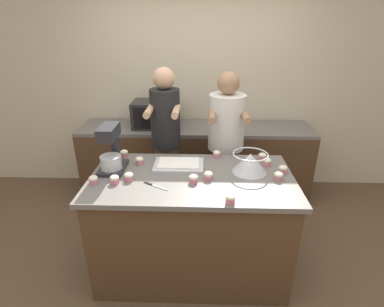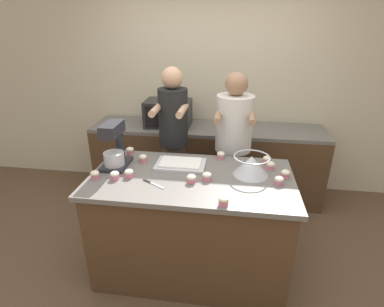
{
  "view_description": "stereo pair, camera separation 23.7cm",
  "coord_description": "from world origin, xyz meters",
  "px_view_note": "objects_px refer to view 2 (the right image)",
  "views": [
    {
      "loc": [
        0.07,
        -2.13,
        2.07
      ],
      "look_at": [
        0.0,
        0.04,
        1.12
      ],
      "focal_mm": 28.0,
      "sensor_mm": 36.0,
      "label": 1
    },
    {
      "loc": [
        0.31,
        -2.1,
        2.07
      ],
      "look_at": [
        0.0,
        0.04,
        1.12
      ],
      "focal_mm": 28.0,
      "sensor_mm": 36.0,
      "label": 2
    }
  ],
  "objects_px": {
    "microwave_oven": "(168,113)",
    "cupcake_9": "(191,179)",
    "stand_mixer": "(115,148)",
    "cupcake_1": "(207,176)",
    "cupcake_0": "(95,175)",
    "cupcake_10": "(143,158)",
    "cupcake_12": "(115,175)",
    "baking_tray": "(181,164)",
    "cupcake_3": "(267,160)",
    "person_left": "(174,145)",
    "person_right": "(233,152)",
    "mixing_bowl": "(251,165)",
    "cupcake_5": "(224,201)",
    "cupcake_6": "(279,180)",
    "knife": "(152,183)",
    "cupcake_8": "(271,165)",
    "cupcake_2": "(221,155)",
    "cupcake_11": "(286,174)",
    "cupcake_4": "(130,151)",
    "cupcake_7": "(129,173)"
  },
  "relations": [
    {
      "from": "stand_mixer",
      "to": "cupcake_1",
      "type": "bearing_deg",
      "value": -10.28
    },
    {
      "from": "person_left",
      "to": "cupcake_10",
      "type": "height_order",
      "value": "person_left"
    },
    {
      "from": "cupcake_8",
      "to": "microwave_oven",
      "type": "bearing_deg",
      "value": 135.35
    },
    {
      "from": "cupcake_4",
      "to": "cupcake_10",
      "type": "bearing_deg",
      "value": -41.27
    },
    {
      "from": "person_left",
      "to": "cupcake_11",
      "type": "bearing_deg",
      "value": -31.47
    },
    {
      "from": "stand_mixer",
      "to": "cupcake_6",
      "type": "xyz_separation_m",
      "value": [
        1.34,
        -0.13,
        -0.14
      ]
    },
    {
      "from": "microwave_oven",
      "to": "cupcake_4",
      "type": "relative_size",
      "value": 7.78
    },
    {
      "from": "baking_tray",
      "to": "person_left",
      "type": "bearing_deg",
      "value": 107.43
    },
    {
      "from": "person_right",
      "to": "cupcake_3",
      "type": "xyz_separation_m",
      "value": [
        0.3,
        -0.38,
        0.11
      ]
    },
    {
      "from": "stand_mixer",
      "to": "knife",
      "type": "xyz_separation_m",
      "value": [
        0.38,
        -0.26,
        -0.17
      ]
    },
    {
      "from": "cupcake_11",
      "to": "person_right",
      "type": "bearing_deg",
      "value": 123.79
    },
    {
      "from": "baking_tray",
      "to": "cupcake_5",
      "type": "relative_size",
      "value": 6.06
    },
    {
      "from": "cupcake_6",
      "to": "cupcake_8",
      "type": "distance_m",
      "value": 0.26
    },
    {
      "from": "person_left",
      "to": "cupcake_5",
      "type": "bearing_deg",
      "value": -62.8
    },
    {
      "from": "stand_mixer",
      "to": "cupcake_0",
      "type": "distance_m",
      "value": 0.29
    },
    {
      "from": "mixing_bowl",
      "to": "person_right",
      "type": "bearing_deg",
      "value": 103.81
    },
    {
      "from": "baking_tray",
      "to": "cupcake_4",
      "type": "relative_size",
      "value": 6.06
    },
    {
      "from": "person_left",
      "to": "cupcake_12",
      "type": "height_order",
      "value": "person_left"
    },
    {
      "from": "baking_tray",
      "to": "cupcake_3",
      "type": "relative_size",
      "value": 6.06
    },
    {
      "from": "stand_mixer",
      "to": "cupcake_6",
      "type": "bearing_deg",
      "value": -5.61
    },
    {
      "from": "cupcake_0",
      "to": "cupcake_9",
      "type": "relative_size",
      "value": 1.0
    },
    {
      "from": "person_left",
      "to": "person_right",
      "type": "bearing_deg",
      "value": 0.12
    },
    {
      "from": "knife",
      "to": "cupcake_4",
      "type": "distance_m",
      "value": 0.63
    },
    {
      "from": "cupcake_2",
      "to": "cupcake_3",
      "type": "xyz_separation_m",
      "value": [
        0.41,
        -0.04,
        0.0
      ]
    },
    {
      "from": "microwave_oven",
      "to": "cupcake_9",
      "type": "relative_size",
      "value": 7.78
    },
    {
      "from": "cupcake_0",
      "to": "cupcake_1",
      "type": "bearing_deg",
      "value": 6.36
    },
    {
      "from": "cupcake_7",
      "to": "cupcake_1",
      "type": "bearing_deg",
      "value": 3.49
    },
    {
      "from": "cupcake_8",
      "to": "cupcake_10",
      "type": "distance_m",
      "value": 1.1
    },
    {
      "from": "person_right",
      "to": "mixing_bowl",
      "type": "height_order",
      "value": "person_right"
    },
    {
      "from": "cupcake_0",
      "to": "cupcake_6",
      "type": "relative_size",
      "value": 1.0
    },
    {
      "from": "cupcake_0",
      "to": "cupcake_5",
      "type": "xyz_separation_m",
      "value": [
        1.02,
        -0.24,
        0.0
      ]
    },
    {
      "from": "mixing_bowl",
      "to": "cupcake_1",
      "type": "height_order",
      "value": "mixing_bowl"
    },
    {
      "from": "person_right",
      "to": "knife",
      "type": "xyz_separation_m",
      "value": [
        -0.6,
        -0.88,
        0.07
      ]
    },
    {
      "from": "person_right",
      "to": "cupcake_5",
      "type": "relative_size",
      "value": 23.82
    },
    {
      "from": "person_right",
      "to": "cupcake_12",
      "type": "bearing_deg",
      "value": -136.93
    },
    {
      "from": "cupcake_8",
      "to": "mixing_bowl",
      "type": "bearing_deg",
      "value": -143.62
    },
    {
      "from": "cupcake_10",
      "to": "cupcake_12",
      "type": "relative_size",
      "value": 1.0
    },
    {
      "from": "baking_tray",
      "to": "cupcake_2",
      "type": "xyz_separation_m",
      "value": [
        0.33,
        0.2,
        0.02
      ]
    },
    {
      "from": "person_left",
      "to": "cupcake_6",
      "type": "height_order",
      "value": "person_left"
    },
    {
      "from": "stand_mixer",
      "to": "cupcake_8",
      "type": "distance_m",
      "value": 1.32
    },
    {
      "from": "microwave_oven",
      "to": "cupcake_9",
      "type": "distance_m",
      "value": 1.51
    },
    {
      "from": "mixing_bowl",
      "to": "cupcake_10",
      "type": "bearing_deg",
      "value": 173.0
    },
    {
      "from": "cupcake_6",
      "to": "cupcake_4",
      "type": "bearing_deg",
      "value": 163.17
    },
    {
      "from": "mixing_bowl",
      "to": "cupcake_9",
      "type": "xyz_separation_m",
      "value": [
        -0.46,
        -0.2,
        -0.05
      ]
    },
    {
      "from": "cupcake_0",
      "to": "cupcake_8",
      "type": "relative_size",
      "value": 1.0
    },
    {
      "from": "cupcake_10",
      "to": "knife",
      "type": "bearing_deg",
      "value": -64.04
    },
    {
      "from": "knife",
      "to": "cupcake_2",
      "type": "distance_m",
      "value": 0.73
    },
    {
      "from": "cupcake_4",
      "to": "cupcake_10",
      "type": "relative_size",
      "value": 1.0
    },
    {
      "from": "baking_tray",
      "to": "cupcake_6",
      "type": "xyz_separation_m",
      "value": [
        0.8,
        -0.21,
        0.02
      ]
    },
    {
      "from": "person_right",
      "to": "cupcake_5",
      "type": "height_order",
      "value": "person_right"
    }
  ]
}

